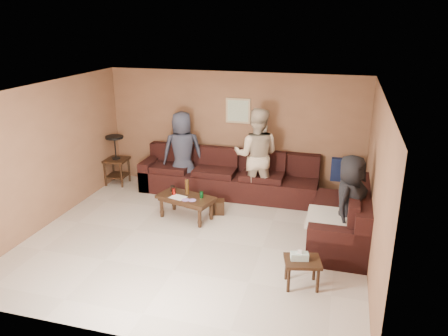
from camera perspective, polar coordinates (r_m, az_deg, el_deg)
name	(u,v)px	position (r m, az deg, el deg)	size (l,w,h in m)	color
room	(194,144)	(6.86, -3.92, 3.17)	(5.60, 5.50, 2.50)	#BFB2A1
sectional_sofa	(261,193)	(8.49, 4.89, -3.21)	(4.65, 2.90, 0.97)	black
coffee_table	(186,199)	(8.06, -5.01, -4.11)	(1.14, 0.77, 0.71)	black
end_table_left	(116,159)	(9.91, -13.90, 1.13)	(0.50, 0.50, 1.10)	black
side_table_right	(302,263)	(6.20, 10.12, -12.10)	(0.57, 0.51, 0.55)	black
waste_bin	(218,207)	(8.31, -0.72, -5.09)	(0.22, 0.22, 0.27)	black
wall_art	(238,111)	(9.13, 1.84, 7.48)	(0.52, 0.04, 0.52)	tan
person_left	(183,152)	(9.20, -5.43, 2.10)	(0.84, 0.55, 1.72)	#2D303F
person_middle	(256,155)	(8.67, 4.25, 1.67)	(0.92, 0.72, 1.90)	#C5AF92
person_right	(349,203)	(7.13, 16.06, -4.42)	(0.77, 0.50, 1.57)	black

